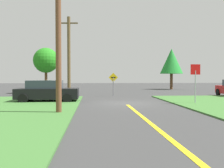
{
  "coord_description": "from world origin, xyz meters",
  "views": [
    {
      "loc": [
        -2.33,
        -18.14,
        1.89
      ],
      "look_at": [
        -0.59,
        5.0,
        1.24
      ],
      "focal_mm": 41.35,
      "sensor_mm": 36.0,
      "label": 1
    }
  ],
  "objects_px": {
    "utility_pole_near": "(58,36)",
    "direction_sign": "(113,82)",
    "stop_sign": "(195,76)",
    "utility_pole_mid": "(69,55)",
    "oak_tree_left": "(171,61)",
    "pine_tree_center": "(46,61)",
    "parked_car_near_building": "(47,91)"
  },
  "relations": [
    {
      "from": "utility_pole_near",
      "to": "direction_sign",
      "type": "relative_size",
      "value": 3.37
    },
    {
      "from": "stop_sign",
      "to": "utility_pole_mid",
      "type": "height_order",
      "value": "utility_pole_mid"
    },
    {
      "from": "oak_tree_left",
      "to": "pine_tree_center",
      "type": "height_order",
      "value": "oak_tree_left"
    },
    {
      "from": "direction_sign",
      "to": "parked_car_near_building",
      "type": "bearing_deg",
      "value": -135.37
    },
    {
      "from": "utility_pole_mid",
      "to": "oak_tree_left",
      "type": "bearing_deg",
      "value": 40.73
    },
    {
      "from": "parked_car_near_building",
      "to": "utility_pole_near",
      "type": "xyz_separation_m",
      "value": [
        1.69,
        -6.29,
        3.16
      ]
    },
    {
      "from": "utility_pole_mid",
      "to": "pine_tree_center",
      "type": "height_order",
      "value": "utility_pole_mid"
    },
    {
      "from": "utility_pole_mid",
      "to": "oak_tree_left",
      "type": "relative_size",
      "value": 1.28
    },
    {
      "from": "stop_sign",
      "to": "parked_car_near_building",
      "type": "xyz_separation_m",
      "value": [
        -10.53,
        2.24,
        -1.11
      ]
    },
    {
      "from": "utility_pole_near",
      "to": "oak_tree_left",
      "type": "xyz_separation_m",
      "value": [
        13.54,
        24.59,
        0.24
      ]
    },
    {
      "from": "utility_pole_near",
      "to": "direction_sign",
      "type": "xyz_separation_m",
      "value": [
        3.74,
        11.64,
        -2.56
      ]
    },
    {
      "from": "direction_sign",
      "to": "pine_tree_center",
      "type": "height_order",
      "value": "pine_tree_center"
    },
    {
      "from": "parked_car_near_building",
      "to": "utility_pole_mid",
      "type": "bearing_deg",
      "value": 79.97
    },
    {
      "from": "utility_pole_mid",
      "to": "direction_sign",
      "type": "bearing_deg",
      "value": -10.02
    },
    {
      "from": "stop_sign",
      "to": "utility_pole_near",
      "type": "relative_size",
      "value": 0.36
    },
    {
      "from": "utility_pole_near",
      "to": "parked_car_near_building",
      "type": "bearing_deg",
      "value": 105.02
    },
    {
      "from": "parked_car_near_building",
      "to": "oak_tree_left",
      "type": "relative_size",
      "value": 0.75
    },
    {
      "from": "utility_pole_near",
      "to": "direction_sign",
      "type": "distance_m",
      "value": 12.49
    },
    {
      "from": "direction_sign",
      "to": "utility_pole_mid",
      "type": "bearing_deg",
      "value": 169.98
    },
    {
      "from": "stop_sign",
      "to": "utility_pole_mid",
      "type": "distance_m",
      "value": 12.79
    },
    {
      "from": "stop_sign",
      "to": "utility_pole_near",
      "type": "distance_m",
      "value": 9.94
    },
    {
      "from": "stop_sign",
      "to": "parked_car_near_building",
      "type": "relative_size",
      "value": 0.6
    },
    {
      "from": "utility_pole_near",
      "to": "direction_sign",
      "type": "height_order",
      "value": "utility_pole_near"
    },
    {
      "from": "parked_car_near_building",
      "to": "pine_tree_center",
      "type": "bearing_deg",
      "value": 100.45
    },
    {
      "from": "stop_sign",
      "to": "utility_pole_mid",
      "type": "relative_size",
      "value": 0.35
    },
    {
      "from": "direction_sign",
      "to": "utility_pole_near",
      "type": "bearing_deg",
      "value": -107.8
    },
    {
      "from": "utility_pole_near",
      "to": "pine_tree_center",
      "type": "distance_m",
      "value": 16.91
    },
    {
      "from": "stop_sign",
      "to": "utility_pole_mid",
      "type": "bearing_deg",
      "value": -47.42
    },
    {
      "from": "stop_sign",
      "to": "parked_car_near_building",
      "type": "distance_m",
      "value": 10.83
    },
    {
      "from": "stop_sign",
      "to": "utility_pole_near",
      "type": "xyz_separation_m",
      "value": [
        -8.85,
        -4.05,
        2.05
      ]
    },
    {
      "from": "parked_car_near_building",
      "to": "direction_sign",
      "type": "xyz_separation_m",
      "value": [
        5.42,
        5.36,
        0.61
      ]
    },
    {
      "from": "pine_tree_center",
      "to": "oak_tree_left",
      "type": "bearing_deg",
      "value": 25.21
    }
  ]
}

